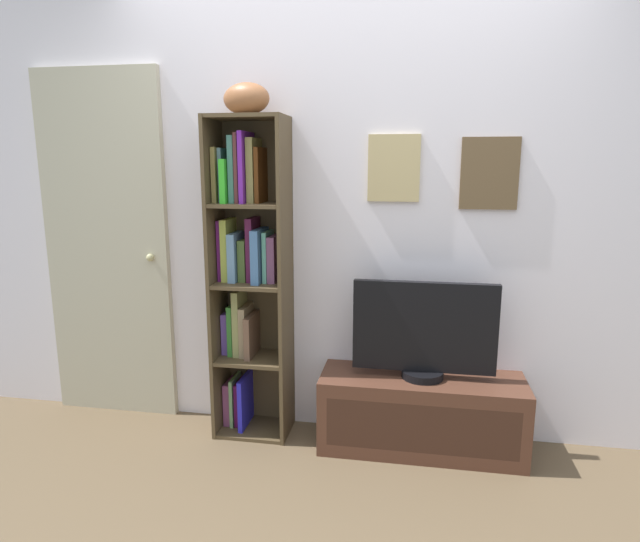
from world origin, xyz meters
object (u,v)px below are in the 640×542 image
object	(u,v)px
tv_stand	(421,413)
door	(107,248)
bookshelf	(248,273)
television	(424,331)
football	(246,99)

from	to	relation	value
tv_stand	door	size ratio (longest dim) A/B	0.52
bookshelf	door	distance (m)	0.91
bookshelf	television	world-z (taller)	bookshelf
bookshelf	tv_stand	size ratio (longest dim) A/B	1.64
tv_stand	television	distance (m)	0.46
football	television	xyz separation A→B (m)	(0.94, -0.04, -1.19)
bookshelf	television	size ratio (longest dim) A/B	2.38
football	door	world-z (taller)	door
bookshelf	football	world-z (taller)	football
football	tv_stand	world-z (taller)	football
tv_stand	television	bearing A→B (deg)	90.00
television	bookshelf	bearing A→B (deg)	175.71
football	bookshelf	bearing A→B (deg)	131.18
tv_stand	television	xyz separation A→B (m)	(-0.00, 0.00, 0.46)
television	door	bearing A→B (deg)	175.06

